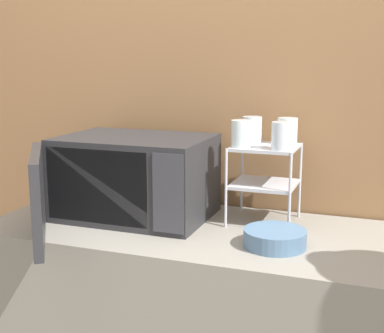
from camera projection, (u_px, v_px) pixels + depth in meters
name	position (u px, v px, depth m)	size (l,w,h in m)	color
wall_back	(249.00, 108.00, 2.15)	(8.00, 0.06, 2.60)	olive
microwave	(131.00, 178.00, 2.03)	(0.58, 0.77, 0.31)	#262628
dish_rack	(265.00, 167.00, 1.96)	(0.24, 0.23, 0.29)	#B2B2B7
glass_front_left	(241.00, 134.00, 1.90)	(0.07, 0.07, 0.10)	silver
glass_back_right	(287.00, 131.00, 1.98)	(0.07, 0.07, 0.10)	silver
glass_front_right	(282.00, 136.00, 1.85)	(0.07, 0.07, 0.10)	silver
glass_back_left	(252.00, 129.00, 2.02)	(0.07, 0.07, 0.10)	silver
bowl	(275.00, 238.00, 1.73)	(0.20, 0.20, 0.06)	slate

